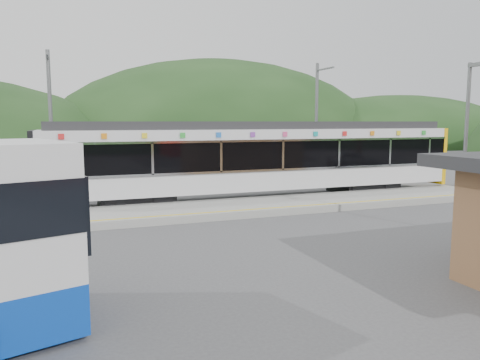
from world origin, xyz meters
name	(u,v)px	position (x,y,z in m)	size (l,w,h in m)	color
ground	(264,228)	(0.00, 0.00, 0.00)	(120.00, 120.00, 0.00)	#4C4C4F
hills	(334,196)	(6.19, 5.29, 0.00)	(146.00, 149.00, 26.00)	#1E3D19
platform	(232,208)	(0.00, 3.30, 0.15)	(26.00, 3.20, 0.30)	#9E9E99
yellow_line	(244,210)	(0.00, 2.00, 0.30)	(26.00, 0.10, 0.01)	yellow
train	(260,157)	(2.43, 6.00, 2.06)	(20.44, 3.01, 3.74)	black
catenary_mast_west	(51,124)	(-7.00, 8.56, 3.65)	(0.18, 1.80, 7.00)	slate
catenary_mast_east	(317,123)	(7.00, 8.56, 3.65)	(0.18, 1.80, 7.00)	slate
lamp_post	(469,133)	(5.96, -3.12, 3.39)	(0.36, 1.01, 5.66)	slate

